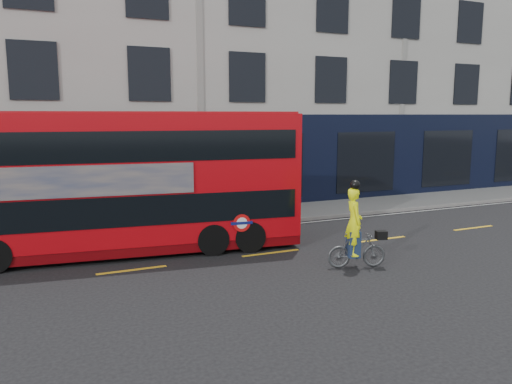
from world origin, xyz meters
TOP-DOWN VIEW (x-y plane):
  - ground at (0.00, 0.00)m, footprint 120.00×120.00m
  - pavement at (0.00, 6.50)m, footprint 60.00×3.00m
  - kerb at (0.00, 5.00)m, footprint 60.00×0.12m
  - building_terrace at (0.00, 12.94)m, footprint 50.00×10.07m
  - road_edge_line at (0.00, 4.70)m, footprint 58.00×0.10m
  - lane_dashes at (0.00, 1.50)m, footprint 58.00×0.12m
  - bus at (-3.81, 3.31)m, footprint 10.33×3.50m
  - cyclist at (1.43, -0.65)m, footprint 1.62×0.87m

SIDE VIEW (x-z plane):
  - ground at x=0.00m, z-range 0.00..0.00m
  - road_edge_line at x=0.00m, z-range 0.00..0.01m
  - lane_dashes at x=0.00m, z-range 0.00..0.01m
  - pavement at x=0.00m, z-range 0.00..0.12m
  - kerb at x=0.00m, z-range 0.00..0.13m
  - cyclist at x=1.43m, z-range -0.36..1.98m
  - bus at x=-3.81m, z-range 0.05..4.14m
  - building_terrace at x=0.00m, z-range -0.01..14.99m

